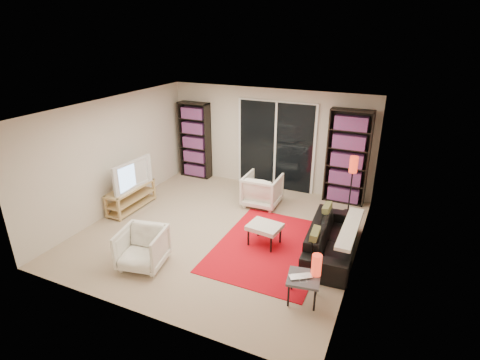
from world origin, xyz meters
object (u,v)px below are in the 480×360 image
at_px(sofa, 332,239).
at_px(floor_lamp, 353,171).
at_px(armchair_front, 142,248).
at_px(ottoman, 265,228).
at_px(armchair_back, 262,190).
at_px(bookshelf_left, 195,140).
at_px(side_table, 304,280).
at_px(bookshelf_right, 348,158).
at_px(tv_stand, 131,197).

bearing_deg(sofa, floor_lamp, -3.40).
distance_m(sofa, armchair_front, 3.23).
xyz_separation_m(sofa, ottoman, (-1.17, -0.22, 0.06)).
bearing_deg(armchair_back, sofa, 143.07).
bearing_deg(bookshelf_left, armchair_back, -22.58).
distance_m(armchair_back, armchair_front, 3.10).
height_order(ottoman, floor_lamp, floor_lamp).
relative_size(bookshelf_left, armchair_back, 2.49).
distance_m(armchair_front, floor_lamp, 4.41).
bearing_deg(side_table, bookshelf_right, 91.11).
xyz_separation_m(sofa, armchair_back, (-1.81, 1.30, 0.07)).
xyz_separation_m(ottoman, side_table, (1.05, -1.18, 0.01)).
height_order(armchair_front, side_table, armchair_front).
distance_m(ottoman, floor_lamp, 2.34).
height_order(armchair_back, floor_lamp, floor_lamp).
relative_size(bookshelf_left, bookshelf_right, 0.93).
distance_m(bookshelf_right, sofa, 2.36).
height_order(bookshelf_left, sofa, bookshelf_left).
height_order(bookshelf_left, tv_stand, bookshelf_left).
xyz_separation_m(bookshelf_right, ottoman, (-0.98, -2.45, -0.70)).
relative_size(bookshelf_left, armchair_front, 2.69).
bearing_deg(floor_lamp, armchair_front, -129.39).
bearing_deg(bookshelf_right, side_table, -88.89).
distance_m(bookshelf_left, tv_stand, 2.40).
xyz_separation_m(tv_stand, side_table, (4.21, -1.36, 0.09)).
distance_m(side_table, floor_lamp, 3.18).
distance_m(sofa, side_table, 1.41).
bearing_deg(ottoman, bookshelf_right, 68.27).
bearing_deg(armchair_front, side_table, -5.97).
height_order(sofa, floor_lamp, floor_lamp).
distance_m(tv_stand, sofa, 4.34).
height_order(side_table, floor_lamp, floor_lamp).
bearing_deg(sofa, armchair_back, 51.16).
bearing_deg(sofa, side_table, 171.46).
height_order(tv_stand, sofa, sofa).
relative_size(bookshelf_left, ottoman, 3.13).
relative_size(bookshelf_left, floor_lamp, 1.55).
bearing_deg(bookshelf_left, side_table, -42.80).
height_order(sofa, side_table, sofa).
xyz_separation_m(armchair_front, side_table, (2.64, 0.25, 0.02)).
bearing_deg(tv_stand, sofa, 0.61).
xyz_separation_m(tv_stand, ottoman, (3.16, -0.18, 0.08)).
height_order(bookshelf_right, armchair_front, bookshelf_right).
relative_size(tv_stand, side_table, 2.37).
height_order(tv_stand, floor_lamp, floor_lamp).
height_order(bookshelf_right, ottoman, bookshelf_right).
height_order(armchair_front, ottoman, armchair_front).
bearing_deg(ottoman, side_table, -48.55).
distance_m(bookshelf_left, side_table, 5.38).
xyz_separation_m(armchair_front, floor_lamp, (2.77, 3.37, 0.62)).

